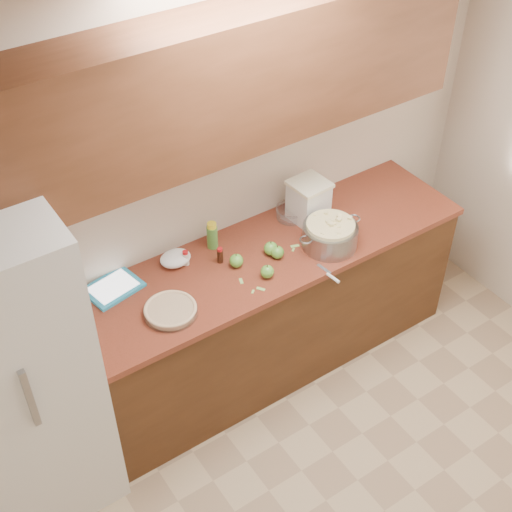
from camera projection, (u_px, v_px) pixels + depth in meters
room_shell at (460, 385)px, 2.86m from camera, size 3.60×3.60×3.60m
counter_run at (256, 314)px, 4.34m from camera, size 2.64×0.68×0.92m
upper_cabinets at (238, 80)px, 3.46m from camera, size 2.60×0.34×0.70m
fridge at (11, 374)px, 3.42m from camera, size 0.70×0.70×1.80m
pie at (171, 310)px, 3.68m from camera, size 0.28×0.28×0.05m
colander at (330, 235)px, 4.07m from camera, size 0.42×0.32×0.16m
flour_canister at (309, 200)px, 4.23m from camera, size 0.23×0.23×0.26m
tablet at (113, 288)px, 3.83m from camera, size 0.32×0.27×0.02m
paring_knife at (332, 277)px, 3.90m from camera, size 0.04×0.19×0.02m
lemon_bottle at (212, 236)px, 4.05m from camera, size 0.06×0.06×0.17m
cinnamon_shaker at (186, 258)px, 3.96m from camera, size 0.04×0.04×0.09m
vanilla_bottle at (220, 255)px, 3.98m from camera, size 0.03×0.03×0.10m
mixing_bowl at (291, 212)px, 4.29m from camera, size 0.19×0.19×0.07m
paper_towel at (175, 258)px, 3.97m from camera, size 0.21×0.19×0.07m
apple_left at (236, 261)px, 3.95m from camera, size 0.08×0.08×0.09m
apple_center at (271, 248)px, 4.03m from camera, size 0.08×0.08×0.09m
apple_front at (267, 272)px, 3.89m from camera, size 0.07×0.07×0.09m
apple_extra at (277, 252)px, 4.01m from camera, size 0.08×0.08×0.09m
peel_a at (293, 250)px, 4.08m from camera, size 0.03×0.03×0.00m
peel_b at (261, 289)px, 3.84m from camera, size 0.04×0.05×0.00m
peel_c at (295, 246)px, 4.11m from camera, size 0.05×0.03×0.00m
peel_d at (253, 292)px, 3.82m from camera, size 0.03×0.03×0.00m
peel_e at (241, 281)px, 3.88m from camera, size 0.03×0.05×0.00m
peel_f at (264, 275)px, 3.92m from camera, size 0.02×0.03×0.00m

